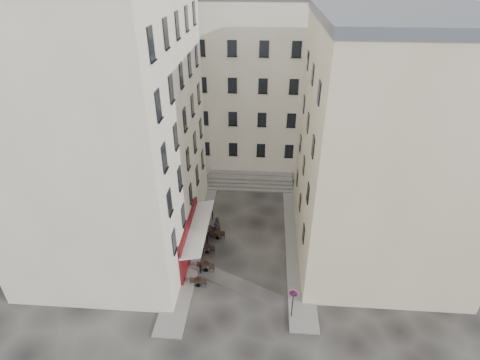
# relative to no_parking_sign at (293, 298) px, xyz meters

# --- Properties ---
(ground) EXTENTS (90.00, 90.00, 0.00)m
(ground) POSITION_rel_no_parking_sign_xyz_m (-3.66, 4.71, -1.88)
(ground) COLOR black
(ground) RESTS_ON ground
(sidewalk_left) EXTENTS (2.00, 22.00, 0.12)m
(sidewalk_left) POSITION_rel_no_parking_sign_xyz_m (-8.16, 8.71, -1.82)
(sidewalk_left) COLOR slate
(sidewalk_left) RESTS_ON ground
(sidewalk_right) EXTENTS (2.00, 18.00, 0.12)m
(sidewalk_right) POSITION_rel_no_parking_sign_xyz_m (0.84, 7.71, -1.82)
(sidewalk_right) COLOR slate
(sidewalk_right) RESTS_ON ground
(building_left) EXTENTS (12.20, 16.20, 20.60)m
(building_left) POSITION_rel_no_parking_sign_xyz_m (-14.16, 7.71, 8.43)
(building_left) COLOR beige
(building_left) RESTS_ON ground
(building_right) EXTENTS (12.20, 14.20, 18.60)m
(building_right) POSITION_rel_no_parking_sign_xyz_m (6.84, 8.21, 7.43)
(building_right) COLOR #BFB58E
(building_right) RESTS_ON ground
(building_back) EXTENTS (18.20, 10.20, 18.60)m
(building_back) POSITION_rel_no_parking_sign_xyz_m (-4.66, 23.71, 7.43)
(building_back) COLOR beige
(building_back) RESTS_ON ground
(cafe_storefront) EXTENTS (1.74, 7.30, 3.50)m
(cafe_storefront) POSITION_rel_no_parking_sign_xyz_m (-7.97, 5.71, -0.00)
(cafe_storefront) COLOR #4A0A0C
(cafe_storefront) RESTS_ON ground
(stone_steps) EXTENTS (9.00, 3.15, 0.80)m
(stone_steps) POSITION_rel_no_parking_sign_xyz_m (-3.66, 17.29, -1.48)
(stone_steps) COLOR #5D5B58
(stone_steps) RESTS_ON ground
(bollard_near) EXTENTS (0.12, 0.12, 0.98)m
(bollard_near) POSITION_rel_no_parking_sign_xyz_m (-6.91, 3.71, -1.35)
(bollard_near) COLOR black
(bollard_near) RESTS_ON ground
(bollard_mid) EXTENTS (0.12, 0.12, 0.98)m
(bollard_mid) POSITION_rel_no_parking_sign_xyz_m (-6.91, 7.21, -1.35)
(bollard_mid) COLOR black
(bollard_mid) RESTS_ON ground
(bollard_far) EXTENTS (0.12, 0.12, 0.98)m
(bollard_far) POSITION_rel_no_parking_sign_xyz_m (-6.91, 10.71, -1.35)
(bollard_far) COLOR black
(bollard_far) RESTS_ON ground
(no_parking_sign) EXTENTS (0.60, 0.17, 2.65)m
(no_parking_sign) POSITION_rel_no_parking_sign_xyz_m (0.00, 0.00, 0.00)
(no_parking_sign) COLOR black
(no_parking_sign) RESTS_ON ground
(bistro_table_a) EXTENTS (1.22, 0.57, 0.86)m
(bistro_table_a) POSITION_rel_no_parking_sign_xyz_m (-6.85, 2.41, -1.44)
(bistro_table_a) COLOR black
(bistro_table_a) RESTS_ON ground
(bistro_table_b) EXTENTS (1.36, 0.64, 0.96)m
(bistro_table_b) POSITION_rel_no_parking_sign_xyz_m (-6.53, 4.02, -1.39)
(bistro_table_b) COLOR black
(bistro_table_b) RESTS_ON ground
(bistro_table_c) EXTENTS (1.29, 0.60, 0.91)m
(bistro_table_c) POSITION_rel_no_parking_sign_xyz_m (-6.74, 6.11, -1.41)
(bistro_table_c) COLOR black
(bistro_table_c) RESTS_ON ground
(bistro_table_d) EXTENTS (1.36, 0.64, 0.95)m
(bistro_table_d) POSITION_rel_no_parking_sign_xyz_m (-6.11, 8.01, -1.39)
(bistro_table_d) COLOR black
(bistro_table_d) RESTS_ON ground
(bistro_table_e) EXTENTS (1.30, 0.61, 0.92)m
(bistro_table_e) POSITION_rel_no_parking_sign_xyz_m (-6.91, 8.61, -1.41)
(bistro_table_e) COLOR black
(bistro_table_e) RESTS_ON ground
(pedestrian) EXTENTS (0.82, 0.80, 1.91)m
(pedestrian) POSITION_rel_no_parking_sign_xyz_m (-6.20, 8.50, -0.92)
(pedestrian) COLOR black
(pedestrian) RESTS_ON ground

